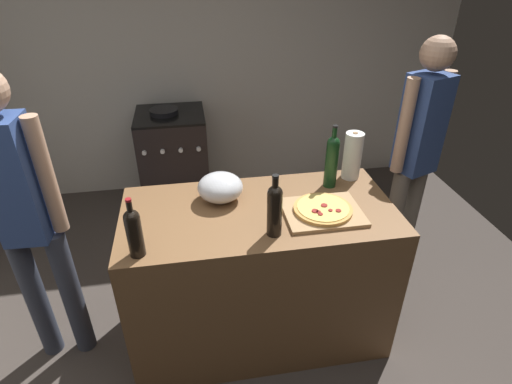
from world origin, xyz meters
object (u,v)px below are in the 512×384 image
Objects in this scene: wine_bottle_clear at (275,208)px; wine_bottle_green at (134,231)px; person_in_stripes at (25,214)px; pizza at (323,209)px; person_in_red at (417,150)px; wine_bottle_dark at (332,160)px; mixing_bowl at (220,187)px; stove at (174,160)px; paper_towel_roll at (352,156)px.

wine_bottle_clear reaches higher than wine_bottle_green.
pizza is at bearing -5.45° from person_in_stripes.
person_in_stripes reaches higher than wine_bottle_green.
wine_bottle_green is 1.83m from person_in_red.
person_in_stripes is (-0.55, 0.31, -0.06)m from wine_bottle_green.
person_in_red is at bearing 19.01° from wine_bottle_dark.
mixing_bowl is at bearing 44.35° from wine_bottle_green.
person_in_stripes reaches higher than pizza.
wine_bottle_green is 0.32× the size of stove.
paper_towel_roll is 0.18m from wine_bottle_dark.
person_in_red reaches higher than mixing_bowl.
pizza is 0.18× the size of person_in_stripes.
pizza is 0.94m from wine_bottle_green.
person_in_red is (2.25, 0.36, -0.00)m from person_in_stripes.
paper_towel_roll is (0.28, 0.35, 0.11)m from pizza.
stove is 1.76m from person_in_stripes.
wine_bottle_dark reaches higher than stove.
mixing_bowl is 0.15× the size of person_in_stripes.
stove is (-0.80, 1.69, -0.48)m from pizza.
pizza is 0.93m from person_in_red.
wine_bottle_clear is at bearing -139.75° from paper_towel_roll.
person_in_stripes reaches higher than paper_towel_roll.
paper_towel_roll is 0.97× the size of wine_bottle_green.
wine_bottle_dark is at bearing -160.99° from person_in_red.
person_in_red reaches higher than wine_bottle_clear.
person_in_stripes reaches higher than wine_bottle_clear.
mixing_bowl is 0.97m from person_in_stripes.
wine_bottle_dark is 0.40× the size of stove.
pizza is at bearing -147.33° from person_in_red.
person_in_red is (0.65, 0.23, -0.10)m from wine_bottle_dark.
pizza is 1.06× the size of paper_towel_roll.
stove is (-1.09, 1.33, -0.59)m from paper_towel_roll.
wine_bottle_dark is (0.41, 0.40, 0.02)m from wine_bottle_clear.
wine_bottle_dark is 0.70m from person_in_red.
pizza is at bearing -128.65° from paper_towel_roll.
wine_bottle_dark reaches higher than paper_towel_roll.
wine_bottle_green is at bearing -135.65° from mixing_bowl.
person_in_stripes reaches higher than person_in_red.
wine_bottle_clear is 1.22m from person_in_stripes.
person_in_stripes reaches higher than stove.
mixing_bowl is at bearing 155.68° from pizza.
wine_bottle_green is at bearing -29.81° from person_in_stripes.
stove is 0.55× the size of person_in_red.
pizza is at bearing -24.32° from mixing_bowl.
wine_bottle_green is 1.95m from stove.
person_in_red reaches higher than wine_bottle_dark.
wine_bottle_dark is at bearing -56.57° from stove.
paper_towel_roll reaches higher than pizza.
paper_towel_roll is 0.52m from person_in_red.
paper_towel_roll is at bearing 26.63° from wine_bottle_dark.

